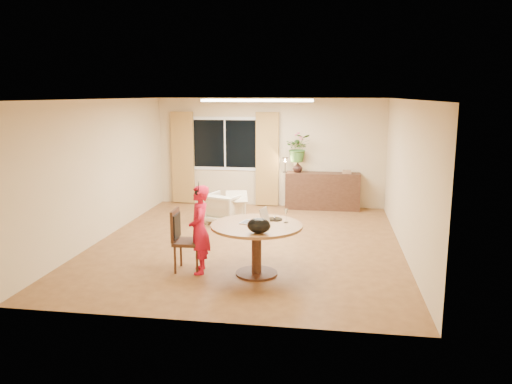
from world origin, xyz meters
TOP-DOWN VIEW (x-y plane):
  - floor at (0.00, 0.00)m, footprint 6.50×6.50m
  - ceiling at (0.00, 0.00)m, footprint 6.50×6.50m
  - wall_back at (0.00, 3.25)m, footprint 5.50×0.00m
  - wall_left at (-2.75, 0.00)m, footprint 0.00×6.50m
  - wall_right at (2.75, 0.00)m, footprint 0.00×6.50m
  - window at (-1.10, 3.23)m, footprint 1.70×0.03m
  - curtain_left at (-2.15, 3.15)m, footprint 0.55×0.08m
  - curtain_right at (-0.05, 3.15)m, footprint 0.55×0.08m
  - ceiling_panel at (0.00, 1.20)m, footprint 2.20×0.35m
  - dining_table at (0.40, -1.57)m, footprint 1.37×1.37m
  - dining_chair at (-0.66, -1.55)m, footprint 0.48×0.44m
  - child at (-0.47, -1.60)m, footprint 0.56×0.43m
  - laptop at (0.35, -1.51)m, footprint 0.45×0.35m
  - tumbler at (0.47, -1.33)m, footprint 0.10×0.10m
  - wine_glass at (0.83, -1.39)m, footprint 0.08×0.08m
  - pot_lid at (0.64, -1.25)m, footprint 0.25×0.25m
  - handbag at (0.51, -2.04)m, footprint 0.35×0.23m
  - armchair at (-0.73, 1.40)m, footprint 0.87×0.88m
  - throw at (-0.47, 1.39)m, footprint 0.56×0.63m
  - sideboard at (1.29, 3.01)m, footprint 1.74×0.43m
  - vase at (0.69, 3.01)m, footprint 0.30×0.30m
  - bouquet at (0.70, 3.01)m, footprint 0.66×0.59m
  - book_stack at (1.84, 3.01)m, footprint 0.22×0.17m
  - desk_lamp at (0.40, 2.96)m, footprint 0.17×0.17m

SIDE VIEW (x-z plane):
  - floor at x=0.00m, z-range 0.00..0.00m
  - armchair at x=-0.73m, z-range 0.00..0.64m
  - sideboard at x=1.29m, z-range 0.00..0.87m
  - dining_chair at x=-0.66m, z-range 0.00..0.96m
  - dining_table at x=0.40m, z-range 0.22..1.01m
  - throw at x=-0.47m, z-range 0.64..0.67m
  - child at x=-0.47m, z-range 0.00..1.35m
  - pot_lid at x=0.64m, z-range 0.78..0.82m
  - tumbler at x=0.47m, z-range 0.78..0.89m
  - wine_glass at x=0.83m, z-range 0.78..0.99m
  - handbag at x=0.51m, z-range 0.78..1.00m
  - book_stack at x=1.84m, z-range 0.87..0.95m
  - laptop at x=0.35m, z-range 0.78..1.04m
  - vase at x=0.69m, z-range 0.87..1.12m
  - desk_lamp at x=0.40m, z-range 0.87..1.24m
  - curtain_left at x=-2.15m, z-range 0.02..2.27m
  - curtain_right at x=-0.05m, z-range 0.02..2.27m
  - wall_back at x=0.00m, z-range -1.45..4.05m
  - wall_left at x=-2.75m, z-range -1.95..4.55m
  - wall_right at x=2.75m, z-range -1.95..4.55m
  - bouquet at x=0.70m, z-range 1.12..1.78m
  - window at x=-1.10m, z-range 0.85..2.15m
  - ceiling_panel at x=0.00m, z-range 2.54..2.59m
  - ceiling at x=0.00m, z-range 2.60..2.60m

